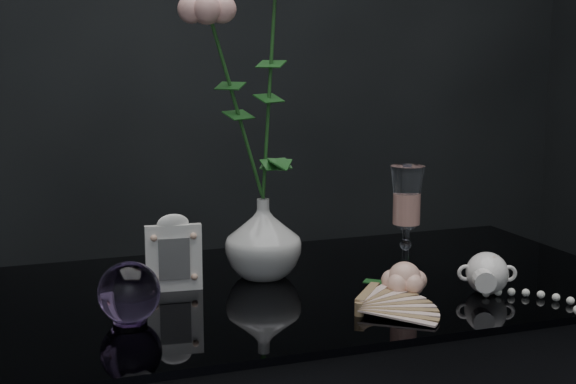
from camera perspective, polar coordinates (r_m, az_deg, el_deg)
name	(u,v)px	position (r m, az deg, el deg)	size (l,w,h in m)	color
vase	(263,238)	(1.38, -1.77, -3.32)	(0.13, 0.13, 0.14)	silver
wine_glass	(406,221)	(1.40, 8.41, -2.06)	(0.06, 0.06, 0.19)	white
picture_frame	(174,252)	(1.32, -8.14, -4.27)	(0.09, 0.07, 0.13)	white
paperweight	(129,292)	(1.18, -11.23, -7.02)	(0.09, 0.09, 0.09)	#8F6CAF
paper_fan	(359,308)	(1.20, 5.09, -8.18)	(0.24, 0.18, 0.02)	beige
loose_rose	(404,279)	(1.30, 8.28, -6.12)	(0.12, 0.16, 0.05)	#EEB09A
pearl_jar	(487,271)	(1.34, 13.98, -5.49)	(0.23, 0.24, 0.07)	white
roses	(249,75)	(1.34, -2.81, 8.34)	(0.20, 0.11, 0.45)	#FFACA1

